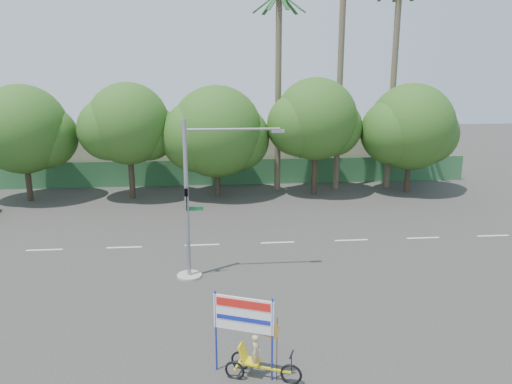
{
  "coord_description": "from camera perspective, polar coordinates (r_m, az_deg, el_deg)",
  "views": [
    {
      "loc": [
        -1.42,
        -16.77,
        9.14
      ],
      "look_at": [
        0.6,
        5.27,
        3.5
      ],
      "focal_mm": 35.0,
      "sensor_mm": 36.0,
      "label": 1
    }
  ],
  "objects": [
    {
      "name": "ground",
      "position": [
        19.15,
        -0.36,
        -14.21
      ],
      "size": [
        120.0,
        120.0,
        0.0
      ],
      "primitive_type": "plane",
      "color": "#33302D",
      "rests_on": "ground"
    },
    {
      "name": "fence",
      "position": [
        39.15,
        -3.03,
        2.28
      ],
      "size": [
        38.0,
        0.08,
        2.0
      ],
      "primitive_type": "cube",
      "color": "#336B3D",
      "rests_on": "ground"
    },
    {
      "name": "building_left",
      "position": [
        44.2,
        -16.39,
        4.42
      ],
      "size": [
        12.0,
        8.0,
        4.0
      ],
      "primitive_type": "cube",
      "color": "beige",
      "rests_on": "ground"
    },
    {
      "name": "building_right",
      "position": [
        44.4,
        7.12,
        4.67
      ],
      "size": [
        14.0,
        8.0,
        3.6
      ],
      "primitive_type": "cube",
      "color": "beige",
      "rests_on": "ground"
    },
    {
      "name": "tree_far_left",
      "position": [
        37.25,
        -25.16,
        6.2
      ],
      "size": [
        7.14,
        6.0,
        7.96
      ],
      "color": "#473828",
      "rests_on": "ground"
    },
    {
      "name": "tree_left",
      "position": [
        35.46,
        -14.44,
        7.24
      ],
      "size": [
        6.66,
        5.6,
        8.07
      ],
      "color": "#473828",
      "rests_on": "ground"
    },
    {
      "name": "tree_center",
      "position": [
        35.08,
        -4.61,
        6.59
      ],
      "size": [
        7.62,
        6.4,
        7.85
      ],
      "color": "#473828",
      "rests_on": "ground"
    },
    {
      "name": "tree_right",
      "position": [
        35.75,
        6.77,
        7.93
      ],
      "size": [
        6.9,
        5.8,
        8.36
      ],
      "color": "#473828",
      "rests_on": "ground"
    },
    {
      "name": "tree_far_right",
      "position": [
        37.89,
        17.23,
        6.85
      ],
      "size": [
        7.38,
        6.2,
        7.94
      ],
      "color": "#473828",
      "rests_on": "ground"
    },
    {
      "name": "palm_tall",
      "position": [
        37.49,
        9.72,
        16.13
      ],
      "size": [
        3.73,
        3.79,
        17.45
      ],
      "color": "#70604C",
      "rests_on": "ground"
    },
    {
      "name": "palm_mid",
      "position": [
        38.67,
        15.57,
        14.18
      ],
      "size": [
        3.73,
        3.79,
        15.45
      ],
      "color": "#70604C",
      "rests_on": "ground"
    },
    {
      "name": "palm_short",
      "position": [
        36.6,
        2.58,
        13.85
      ],
      "size": [
        3.73,
        3.79,
        14.45
      ],
      "color": "#70604C",
      "rests_on": "ground"
    },
    {
      "name": "traffic_signal",
      "position": [
        21.68,
        -7.07,
        -2.49
      ],
      "size": [
        4.72,
        1.1,
        7.0
      ],
      "color": "gray",
      "rests_on": "ground"
    },
    {
      "name": "trike_billboard",
      "position": [
        15.52,
        -0.47,
        -16.99
      ],
      "size": [
        2.56,
        1.24,
        2.69
      ],
      "rotation": [
        0.0,
        0.0,
        -0.39
      ],
      "color": "black",
      "rests_on": "ground"
    }
  ]
}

